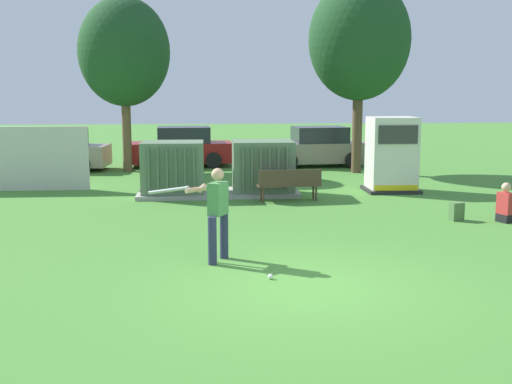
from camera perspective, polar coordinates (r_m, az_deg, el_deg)
ground_plane at (r=10.50m, az=4.46°, el=-8.43°), size 96.00×96.00×0.00m
fence_panel at (r=21.42m, az=-20.95°, el=2.77°), size 4.80×0.12×2.00m
transformer_west at (r=19.15m, az=-7.37°, el=1.97°), size 2.10×1.70×1.62m
transformer_mid_west at (r=19.28m, az=0.62°, el=2.09°), size 2.10×1.70×1.62m
generator_enclosure at (r=20.28m, az=11.94°, el=3.24°), size 1.60×1.40×2.30m
park_bench at (r=18.15m, az=2.99°, el=0.83°), size 1.83×0.61×0.92m
batter at (r=11.81m, az=-3.63°, el=-1.55°), size 1.52×1.01×1.74m
sports_ball at (r=10.89m, az=1.28°, el=-7.50°), size 0.09×0.09×0.09m
seated_spectator at (r=16.52m, az=21.44°, el=-1.19°), size 0.79×0.66×0.96m
backpack at (r=16.32m, az=17.33°, el=-1.68°), size 0.37×0.33×0.44m
tree_left at (r=25.20m, az=-11.60°, el=12.04°), size 3.43×3.43×6.56m
tree_center_left at (r=24.60m, az=9.15°, el=13.14°), size 3.75×3.75×7.16m
parked_car_leftmost at (r=26.21m, az=-17.45°, el=3.48°), size 4.30×2.12×1.62m
parked_car_left_of_center at (r=26.52m, az=-6.64°, el=3.90°), size 4.29×2.10×1.62m
parked_car_right_of_center at (r=26.49m, az=5.42°, el=3.92°), size 4.35×2.24×1.62m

